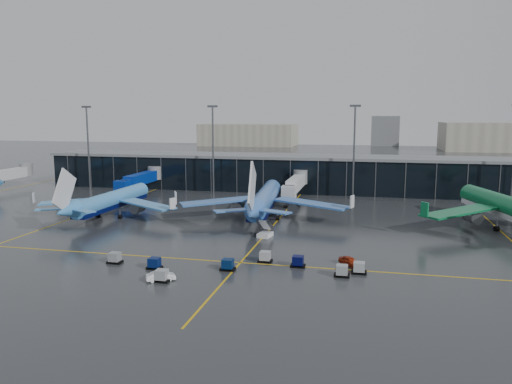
% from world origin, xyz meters
% --- Properties ---
extents(ground, '(600.00, 600.00, 0.00)m').
position_xyz_m(ground, '(0.00, 0.00, 0.00)').
color(ground, '#282B2D').
rests_on(ground, ground).
extents(terminal_pier, '(142.00, 17.00, 10.70)m').
position_xyz_m(terminal_pier, '(0.00, 62.00, 5.42)').
color(terminal_pier, black).
rests_on(terminal_pier, ground).
extents(jet_bridges, '(94.00, 27.50, 7.20)m').
position_xyz_m(jet_bridges, '(-35.00, 42.99, 4.55)').
color(jet_bridges, '#595B60').
rests_on(jet_bridges, ground).
extents(flood_masts, '(203.00, 0.50, 25.50)m').
position_xyz_m(flood_masts, '(5.00, 50.00, 13.81)').
color(flood_masts, '#595B60').
rests_on(flood_masts, ground).
extents(distant_hangars, '(260.00, 71.00, 22.00)m').
position_xyz_m(distant_hangars, '(49.94, 270.08, 8.79)').
color(distant_hangars, '#B2AD99').
rests_on(distant_hangars, ground).
extents(taxi_lines, '(220.00, 120.00, 0.02)m').
position_xyz_m(taxi_lines, '(10.00, 10.61, 0.01)').
color(taxi_lines, gold).
rests_on(taxi_lines, ground).
extents(airliner_arkefly, '(34.98, 39.76, 12.14)m').
position_xyz_m(airliner_arkefly, '(-27.21, 13.42, 6.07)').
color(airliner_arkefly, '#408BD1').
rests_on(airliner_arkefly, ground).
extents(airliner_klm_near, '(43.12, 48.07, 13.75)m').
position_xyz_m(airliner_klm_near, '(6.73, 19.30, 6.87)').
color(airliner_klm_near, '#3A6DBF').
rests_on(airliner_klm_near, ground).
extents(airliner_aer_lingus, '(50.87, 54.80, 14.09)m').
position_xyz_m(airliner_aer_lingus, '(56.57, 19.79, 7.05)').
color(airliner_aer_lingus, '#0C6637').
rests_on(airliner_aer_lingus, ground).
extents(baggage_carts, '(39.34, 13.79, 1.70)m').
position_xyz_m(baggage_carts, '(10.85, -18.69, 0.76)').
color(baggage_carts, black).
rests_on(baggage_carts, ground).
extents(mobile_airstair, '(2.72, 3.53, 3.45)m').
position_xyz_m(mobile_airstair, '(10.36, 2.20, 0.77)').
color(mobile_airstair, white).
rests_on(mobile_airstair, ground).
extents(service_van_red, '(3.88, 4.00, 1.36)m').
position_xyz_m(service_van_red, '(26.68, -12.71, 0.68)').
color(service_van_red, maroon).
rests_on(service_van_red, ground).
extents(service_van_white, '(4.21, 3.20, 1.33)m').
position_xyz_m(service_van_white, '(1.38, -25.73, 0.67)').
color(service_van_white, white).
rests_on(service_van_white, ground).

